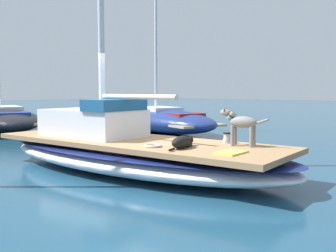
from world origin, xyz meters
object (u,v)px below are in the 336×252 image
at_px(dog_grey, 241,123).
at_px(coiled_rope, 153,146).
at_px(dog_black, 182,142).
at_px(moored_boat_far_astern, 3,119).
at_px(sailboat_main, 133,155).
at_px(moored_boat_starboard_side, 164,120).
at_px(deck_winch, 227,138).
at_px(deck_towel, 231,152).

bearing_deg(dog_grey, coiled_rope, 136.72).
bearing_deg(coiled_rope, dog_black, -61.66).
xyz_separation_m(coiled_rope, moored_boat_far_astern, (2.27, 11.21, -0.18)).
bearing_deg(sailboat_main, moored_boat_starboard_side, 38.50).
distance_m(sailboat_main, deck_winch, 2.00).
bearing_deg(moored_boat_starboard_side, deck_winch, -127.95).
distance_m(dog_black, deck_winch, 1.12).
xyz_separation_m(deck_winch, moored_boat_far_astern, (0.90, 11.89, -0.25)).
bearing_deg(coiled_rope, deck_winch, -26.63).
height_order(deck_towel, moored_boat_starboard_side, moored_boat_starboard_side).
bearing_deg(sailboat_main, dog_grey, -71.38).
relative_size(deck_winch, moored_boat_starboard_side, 0.03).
bearing_deg(dog_grey, dog_black, 145.54).
relative_size(dog_grey, moored_boat_far_astern, 0.13).
height_order(dog_black, moored_boat_far_astern, moored_boat_far_astern).
relative_size(deck_winch, coiled_rope, 0.65).
height_order(dog_grey, deck_winch, dog_grey).
distance_m(sailboat_main, moored_boat_starboard_side, 7.62).
bearing_deg(moored_boat_far_astern, deck_winch, -94.35).
height_order(dog_grey, moored_boat_far_astern, moored_boat_far_astern).
height_order(sailboat_main, moored_boat_far_astern, moored_boat_far_astern).
relative_size(dog_black, deck_towel, 1.67).
distance_m(dog_grey, coiled_rope, 1.67).
relative_size(sailboat_main, dog_black, 7.98).
bearing_deg(sailboat_main, deck_towel, -92.49).
distance_m(sailboat_main, moored_boat_far_astern, 10.32).
xyz_separation_m(dog_black, deck_winch, (1.11, -0.21, -0.01)).
distance_m(deck_winch, moored_boat_far_astern, 11.93).
bearing_deg(dog_grey, deck_towel, -157.30).
bearing_deg(deck_winch, sailboat_main, 117.74).
bearing_deg(dog_black, coiled_rope, 118.34).
bearing_deg(deck_winch, coiled_rope, 153.37).
height_order(dog_grey, deck_towel, dog_grey).
bearing_deg(dog_grey, moored_boat_starboard_side, 52.83).
relative_size(dog_grey, moored_boat_starboard_side, 0.14).
relative_size(coiled_rope, moored_boat_far_astern, 0.04).
height_order(coiled_rope, moored_boat_far_astern, moored_boat_far_astern).
bearing_deg(deck_winch, dog_grey, -113.20).
height_order(dog_grey, coiled_rope, dog_grey).
distance_m(deck_winch, moored_boat_starboard_side, 8.21).
bearing_deg(deck_towel, moored_boat_far_astern, 81.36).
bearing_deg(dog_black, deck_towel, -85.06).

